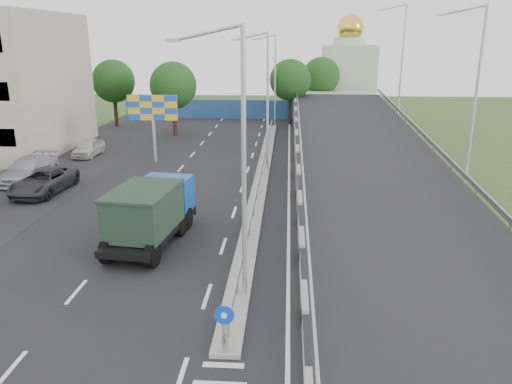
# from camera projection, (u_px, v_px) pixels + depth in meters

# --- Properties ---
(road_surface) EXTENTS (26.00, 90.00, 0.04)m
(road_surface) POSITION_uv_depth(u_px,v_px,m) (214.00, 192.00, 33.16)
(road_surface) COLOR black
(road_surface) RESTS_ON ground
(parking_strip) EXTENTS (8.00, 90.00, 0.05)m
(parking_strip) POSITION_uv_depth(u_px,v_px,m) (25.00, 189.00, 33.97)
(parking_strip) COLOR black
(parking_strip) RESTS_ON ground
(median) EXTENTS (1.00, 44.00, 0.20)m
(median) POSITION_uv_depth(u_px,v_px,m) (262.00, 176.00, 36.76)
(median) COLOR gray
(median) RESTS_ON ground
(overpass_ramp) EXTENTS (10.00, 50.00, 3.50)m
(overpass_ramp) POSITION_uv_depth(u_px,v_px,m) (366.00, 155.00, 35.81)
(overpass_ramp) COLOR gray
(overpass_ramp) RESTS_ON ground
(median_guardrail) EXTENTS (0.09, 44.00, 0.71)m
(median_guardrail) POSITION_uv_depth(u_px,v_px,m) (262.00, 167.00, 36.57)
(median_guardrail) COLOR gray
(median_guardrail) RESTS_ON median
(sign_bollard) EXTENTS (0.64, 0.23, 1.67)m
(sign_bollard) POSITION_uv_depth(u_px,v_px,m) (225.00, 329.00, 15.66)
(sign_bollard) COLOR black
(sign_bollard) RESTS_ON median
(lamp_post_near) EXTENTS (2.74, 0.18, 10.08)m
(lamp_post_near) POSITION_uv_depth(u_px,v_px,m) (239.00, 154.00, 17.91)
(lamp_post_near) COLOR #B2B5B7
(lamp_post_near) RESTS_ON median
(lamp_post_mid) EXTENTS (2.74, 0.18, 10.08)m
(lamp_post_mid) POSITION_uv_depth(u_px,v_px,m) (265.00, 95.00, 36.99)
(lamp_post_mid) COLOR #B2B5B7
(lamp_post_mid) RESTS_ON median
(lamp_post_far) EXTENTS (2.74, 0.18, 10.08)m
(lamp_post_far) POSITION_uv_depth(u_px,v_px,m) (274.00, 76.00, 56.06)
(lamp_post_far) COLOR #B2B5B7
(lamp_post_far) RESTS_ON median
(blue_wall) EXTENTS (30.00, 0.50, 2.40)m
(blue_wall) POSITION_uv_depth(u_px,v_px,m) (242.00, 109.00, 63.40)
(blue_wall) COLOR navy
(blue_wall) RESTS_ON ground
(church) EXTENTS (7.00, 7.00, 13.80)m
(church) POSITION_uv_depth(u_px,v_px,m) (348.00, 73.00, 68.95)
(church) COLOR #B2CCAD
(church) RESTS_ON ground
(billboard) EXTENTS (4.00, 0.24, 5.50)m
(billboard) POSITION_uv_depth(u_px,v_px,m) (153.00, 112.00, 39.94)
(billboard) COLOR #B2B5B7
(billboard) RESTS_ON ground
(tree_left_mid) EXTENTS (4.80, 4.80, 7.60)m
(tree_left_mid) POSITION_uv_depth(u_px,v_px,m) (173.00, 86.00, 51.15)
(tree_left_mid) COLOR black
(tree_left_mid) RESTS_ON ground
(tree_median_far) EXTENTS (4.80, 4.80, 7.60)m
(tree_median_far) POSITION_uv_depth(u_px,v_px,m) (290.00, 80.00, 58.04)
(tree_median_far) COLOR black
(tree_median_far) RESTS_ON ground
(tree_left_far) EXTENTS (4.80, 4.80, 7.60)m
(tree_left_far) POSITION_uv_depth(u_px,v_px,m) (113.00, 81.00, 56.42)
(tree_left_far) COLOR black
(tree_left_far) RESTS_ON ground
(tree_ramp_far) EXTENTS (4.80, 4.80, 7.60)m
(tree_ramp_far) POSITION_uv_depth(u_px,v_px,m) (321.00, 76.00, 64.47)
(tree_ramp_far) COLOR black
(tree_ramp_far) RESTS_ON ground
(dump_truck) EXTENTS (3.32, 7.12, 3.03)m
(dump_truck) POSITION_uv_depth(u_px,v_px,m) (151.00, 211.00, 24.51)
(dump_truck) COLOR black
(dump_truck) RESTS_ON ground
(parked_car_c) EXTENTS (2.95, 5.80, 1.57)m
(parked_car_c) POSITION_uv_depth(u_px,v_px,m) (44.00, 181.00, 32.83)
(parked_car_c) COLOR #2B2B30
(parked_car_c) RESTS_ON ground
(parked_car_d) EXTENTS (2.58, 5.84, 1.67)m
(parked_car_d) POSITION_uv_depth(u_px,v_px,m) (29.00, 169.00, 35.61)
(parked_car_d) COLOR #A0A0A9
(parked_car_d) RESTS_ON ground
(parked_car_e) EXTENTS (1.78, 4.30, 1.46)m
(parked_car_e) POSITION_uv_depth(u_px,v_px,m) (88.00, 148.00, 43.26)
(parked_car_e) COLOR #B9B8B4
(parked_car_e) RESTS_ON ground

